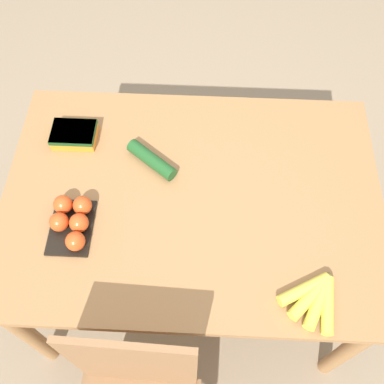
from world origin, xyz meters
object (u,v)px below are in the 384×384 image
(tomato_pack, at_px, (72,220))
(carrot_bag, at_px, (74,134))
(banana_bunch, at_px, (315,298))
(cucumber_near, at_px, (152,160))

(tomato_pack, distance_m, carrot_bag, 0.37)
(banana_bunch, distance_m, carrot_bag, 1.05)
(tomato_pack, bearing_deg, cucumber_near, -132.41)
(banana_bunch, bearing_deg, tomato_pack, -15.55)
(cucumber_near, bearing_deg, banana_bunch, 138.59)
(banana_bunch, height_order, carrot_bag, carrot_bag)
(carrot_bag, xyz_separation_m, cucumber_near, (-0.31, 0.10, -0.00))
(banana_bunch, relative_size, cucumber_near, 1.01)
(banana_bunch, bearing_deg, cucumber_near, -41.41)
(carrot_bag, bearing_deg, banana_bunch, 145.53)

